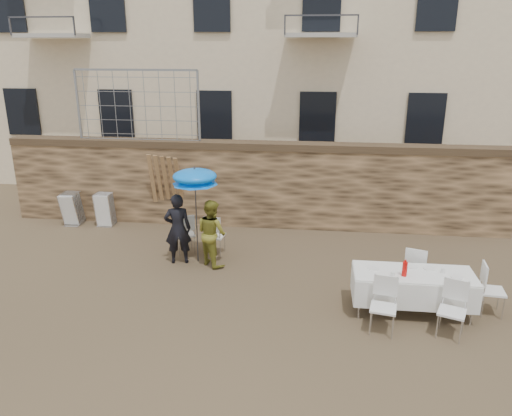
# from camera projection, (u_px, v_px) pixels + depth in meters

# --- Properties ---
(ground) EXTENTS (80.00, 80.00, 0.00)m
(ground) POSITION_uv_depth(u_px,v_px,m) (218.00, 322.00, 8.69)
(ground) COLOR brown
(ground) RESTS_ON ground
(stone_wall) EXTENTS (13.00, 0.50, 2.20)m
(stone_wall) POSITION_uv_depth(u_px,v_px,m) (254.00, 185.00, 13.06)
(stone_wall) COLOR brown
(stone_wall) RESTS_ON ground
(chain_link_fence) EXTENTS (3.20, 0.06, 1.80)m
(chain_link_fence) POSITION_uv_depth(u_px,v_px,m) (138.00, 106.00, 12.78)
(chain_link_fence) COLOR gray
(chain_link_fence) RESTS_ON stone_wall
(man_suit) EXTENTS (0.65, 0.50, 1.58)m
(man_suit) POSITION_uv_depth(u_px,v_px,m) (178.00, 229.00, 10.85)
(man_suit) COLOR black
(man_suit) RESTS_ON ground
(woman_dress) EXTENTS (0.91, 0.89, 1.47)m
(woman_dress) POSITION_uv_depth(u_px,v_px,m) (212.00, 233.00, 10.78)
(woman_dress) COLOR gold
(woman_dress) RESTS_ON ground
(umbrella) EXTENTS (0.98, 0.98, 2.01)m
(umbrella) POSITION_uv_depth(u_px,v_px,m) (195.00, 179.00, 10.55)
(umbrella) COLOR #3F3F44
(umbrella) RESTS_ON ground
(couple_chair_left) EXTENTS (0.65, 0.65, 0.96)m
(couple_chair_left) POSITION_uv_depth(u_px,v_px,m) (185.00, 233.00, 11.46)
(couple_chair_left) COLOR white
(couple_chair_left) RESTS_ON ground
(couple_chair_right) EXTENTS (0.53, 0.53, 0.96)m
(couple_chair_right) POSITION_uv_depth(u_px,v_px,m) (215.00, 234.00, 11.38)
(couple_chair_right) COLOR white
(couple_chair_right) RESTS_ON ground
(banquet_table) EXTENTS (2.10, 0.85, 0.78)m
(banquet_table) POSITION_uv_depth(u_px,v_px,m) (414.00, 275.00, 8.82)
(banquet_table) COLOR white
(banquet_table) RESTS_ON ground
(soda_bottle) EXTENTS (0.09, 0.09, 0.26)m
(soda_bottle) POSITION_uv_depth(u_px,v_px,m) (405.00, 269.00, 8.65)
(soda_bottle) COLOR red
(soda_bottle) RESTS_ON banquet_table
(table_chair_front_left) EXTENTS (0.56, 0.56, 0.96)m
(table_chair_front_left) POSITION_uv_depth(u_px,v_px,m) (383.00, 307.00, 8.26)
(table_chair_front_left) COLOR white
(table_chair_front_left) RESTS_ON ground
(table_chair_front_right) EXTENTS (0.62, 0.62, 0.96)m
(table_chair_front_right) POSITION_uv_depth(u_px,v_px,m) (452.00, 311.00, 8.14)
(table_chair_front_right) COLOR white
(table_chair_front_right) RESTS_ON ground
(table_chair_back) EXTENTS (0.61, 0.61, 0.96)m
(table_chair_back) POSITION_uv_depth(u_px,v_px,m) (416.00, 269.00, 9.64)
(table_chair_back) COLOR white
(table_chair_back) RESTS_ON ground
(table_chair_side) EXTENTS (0.52, 0.52, 0.96)m
(table_chair_side) POSITION_uv_depth(u_px,v_px,m) (493.00, 289.00, 8.84)
(table_chair_side) COLOR white
(table_chair_side) RESTS_ON ground
(chair_stack_left) EXTENTS (0.46, 0.55, 0.92)m
(chair_stack_left) POSITION_uv_depth(u_px,v_px,m) (75.00, 206.00, 13.43)
(chair_stack_left) COLOR white
(chair_stack_left) RESTS_ON ground
(chair_stack_right) EXTENTS (0.46, 0.47, 0.92)m
(chair_stack_right) POSITION_uv_depth(u_px,v_px,m) (107.00, 207.00, 13.33)
(chair_stack_right) COLOR white
(chair_stack_right) RESTS_ON ground
(wood_planks) EXTENTS (0.70, 0.20, 2.00)m
(wood_planks) POSITION_uv_depth(u_px,v_px,m) (165.00, 189.00, 13.04)
(wood_planks) COLOR #A37749
(wood_planks) RESTS_ON ground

